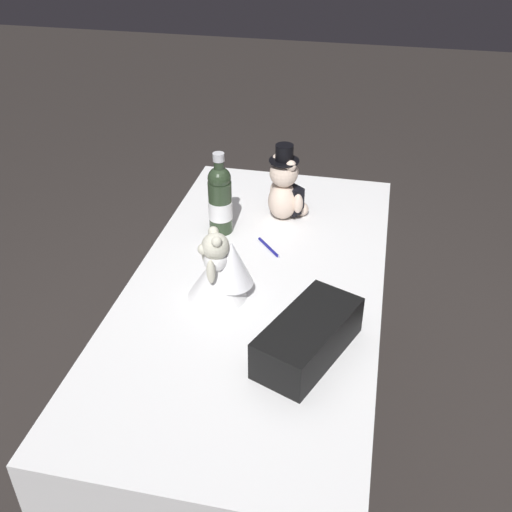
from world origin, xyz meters
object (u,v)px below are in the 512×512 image
object	(u,v)px
gift_case_black	(308,337)
signing_pen	(270,248)
teddy_bear_bride	(221,269)
teddy_bear_groom	(285,189)
champagne_bottle	(220,199)

from	to	relation	value
gift_case_black	signing_pen	bearing A→B (deg)	-158.04
signing_pen	gift_case_black	distance (m)	0.54
teddy_bear_bride	signing_pen	bearing A→B (deg)	161.44
teddy_bear_groom	teddy_bear_bride	xyz separation A→B (m)	(0.52, -0.11, -0.01)
teddy_bear_groom	signing_pen	world-z (taller)	teddy_bear_groom
teddy_bear_bride	champagne_bottle	size ratio (longest dim) A/B	0.76
teddy_bear_groom	teddy_bear_bride	size ratio (longest dim) A/B	1.26
champagne_bottle	signing_pen	world-z (taller)	champagne_bottle
champagne_bottle	signing_pen	bearing A→B (deg)	66.77
teddy_bear_groom	champagne_bottle	distance (m)	0.26
teddy_bear_bride	champagne_bottle	distance (m)	0.39
teddy_bear_groom	signing_pen	bearing A→B (deg)	-2.06
teddy_bear_groom	champagne_bottle	world-z (taller)	champagne_bottle
signing_pen	teddy_bear_bride	bearing A→B (deg)	-18.56
teddy_bear_groom	signing_pen	distance (m)	0.26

